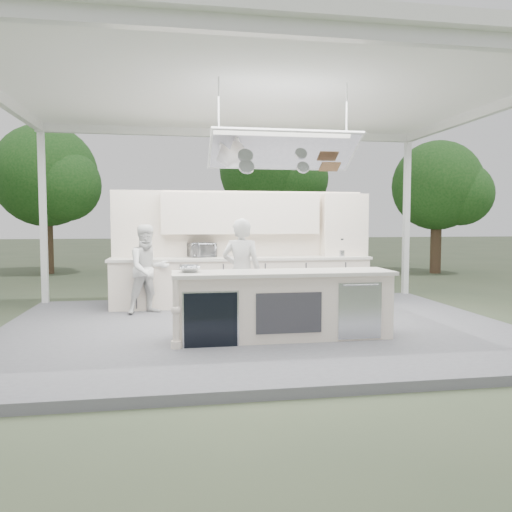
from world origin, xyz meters
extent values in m
plane|color=#474F36|center=(0.00, 0.00, 0.00)|extent=(90.00, 90.00, 0.00)
cube|color=slate|center=(0.00, 0.00, 0.06)|extent=(8.00, 6.00, 0.12)
cube|color=white|center=(3.90, 2.90, 1.85)|extent=(0.12, 0.12, 3.70)
cube|color=white|center=(-3.90, 2.90, 1.85)|extent=(0.12, 0.12, 3.70)
cube|color=white|center=(0.00, 0.00, 3.78)|extent=(8.20, 6.20, 0.16)
cube|color=white|center=(0.00, -2.90, 3.62)|extent=(8.00, 0.12, 0.16)
cube|color=white|center=(0.00, 2.90, 3.62)|extent=(8.00, 0.12, 0.16)
cube|color=white|center=(3.90, 0.00, 3.62)|extent=(0.12, 6.00, 0.16)
cube|color=white|center=(0.20, -0.90, 2.75)|extent=(2.00, 0.71, 0.43)
cube|color=white|center=(0.20, -0.90, 2.75)|extent=(2.06, 0.76, 0.46)
cylinder|color=white|center=(-0.70, -0.90, 3.23)|extent=(0.02, 0.02, 0.95)
cylinder|color=white|center=(1.10, -0.90, 3.23)|extent=(0.02, 0.02, 0.95)
cylinder|color=silver|center=(-0.30, -0.75, 2.53)|extent=(0.22, 0.14, 0.21)
cylinder|color=silver|center=(0.50, -0.80, 2.53)|extent=(0.18, 0.12, 0.18)
cube|color=#91593A|center=(0.90, -0.78, 2.55)|extent=(0.28, 0.18, 0.12)
cube|color=#F0E1CC|center=(0.20, -0.90, 0.57)|extent=(3.00, 0.70, 0.90)
cube|color=silver|center=(0.20, -0.90, 1.04)|extent=(3.10, 0.78, 0.05)
cylinder|color=#F0E1CC|center=(-1.30, -1.25, 0.58)|extent=(0.11, 0.11, 0.92)
cube|color=black|center=(-0.85, -1.25, 0.48)|extent=(0.70, 0.04, 0.72)
cube|color=silver|center=(-0.85, -1.26, 0.48)|extent=(0.74, 0.03, 0.72)
cube|color=#313136|center=(0.20, -1.26, 0.54)|extent=(0.90, 0.02, 0.55)
cube|color=silver|center=(1.20, -1.26, 0.54)|extent=(0.62, 0.02, 0.78)
cube|color=#F0E1CC|center=(0.00, 1.90, 0.57)|extent=(5.00, 0.65, 0.90)
cube|color=silver|center=(0.00, 1.90, 1.04)|extent=(5.08, 0.72, 0.05)
cube|color=#F0E1CC|center=(0.00, 2.20, 1.25)|extent=(5.00, 0.10, 2.25)
cube|color=#F0E1CC|center=(0.00, 2.07, 1.92)|extent=(3.10, 0.38, 0.80)
cube|color=#F0E1CC|center=(2.10, 2.02, 1.67)|extent=(0.90, 0.45, 1.30)
cube|color=#91593A|center=(2.10, 2.02, 1.67)|extent=(0.84, 0.40, 0.03)
cylinder|color=silver|center=(2.00, 1.88, 1.13)|extent=(0.20, 0.20, 0.12)
cylinder|color=black|center=(2.00, 1.88, 1.29)|extent=(0.17, 0.17, 0.20)
cylinder|color=black|center=(2.35, 1.88, 1.12)|extent=(0.16, 0.16, 0.10)
cone|color=black|center=(2.35, 1.88, 1.29)|extent=(0.14, 0.14, 0.24)
cylinder|color=#463823|center=(-5.50, 10.00, 1.05)|extent=(0.36, 0.36, 2.10)
sphere|color=#305D22|center=(-5.50, 10.00, 3.29)|extent=(3.40, 3.40, 3.40)
sphere|color=#305D22|center=(-4.82, 9.49, 2.95)|extent=(2.38, 2.38, 2.38)
cylinder|color=#463823|center=(2.50, 12.00, 1.22)|extent=(0.36, 0.36, 2.45)
sphere|color=#305D22|center=(2.50, 12.00, 3.85)|extent=(4.00, 4.00, 4.00)
sphere|color=#305D22|center=(3.30, 11.40, 3.45)|extent=(2.80, 2.80, 2.80)
cylinder|color=#463823|center=(7.50, 8.00, 0.96)|extent=(0.36, 0.36, 1.92)
sphere|color=#305D22|center=(7.50, 8.00, 2.97)|extent=(3.00, 3.00, 3.00)
sphere|color=#305D22|center=(8.10, 7.55, 2.67)|extent=(2.10, 2.10, 2.10)
imported|color=silver|center=(-0.27, 0.02, 0.97)|extent=(0.72, 0.59, 1.70)
imported|color=white|center=(-1.77, 1.36, 0.92)|extent=(0.95, 0.86, 1.59)
imported|color=#B8BABF|center=(-0.77, 2.08, 1.21)|extent=(0.59, 0.49, 0.28)
imported|color=silver|center=(-1.10, -0.82, 1.11)|extent=(0.36, 0.36, 0.07)
imported|color=silver|center=(-1.10, -0.65, 1.11)|extent=(0.31, 0.31, 0.08)
camera|label=1|loc=(-1.32, -7.71, 1.77)|focal=35.00mm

